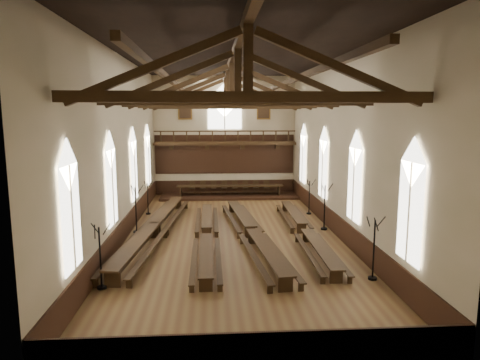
# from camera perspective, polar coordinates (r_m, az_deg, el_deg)

# --- Properties ---
(ground) EXTENTS (26.00, 26.00, 0.00)m
(ground) POSITION_cam_1_polar(r_m,az_deg,el_deg) (24.43, -1.01, -7.52)
(ground) COLOR brown
(ground) RESTS_ON ground
(room_walls) EXTENTS (26.00, 26.00, 26.00)m
(room_walls) POSITION_cam_1_polar(r_m,az_deg,el_deg) (23.44, -1.06, 7.81)
(room_walls) COLOR #C5B095
(room_walls) RESTS_ON ground
(wainscot_band) EXTENTS (12.00, 26.00, 1.20)m
(wainscot_band) POSITION_cam_1_polar(r_m,az_deg,el_deg) (24.27, -1.02, -6.16)
(wainscot_band) COLOR black
(wainscot_band) RESTS_ON ground
(side_windows) EXTENTS (11.85, 19.80, 4.50)m
(side_windows) POSITION_cam_1_polar(r_m,az_deg,el_deg) (23.65, -1.04, 1.21)
(side_windows) COLOR white
(side_windows) RESTS_ON room_walls
(end_window) EXTENTS (2.80, 0.12, 3.80)m
(end_window) POSITION_cam_1_polar(r_m,az_deg,el_deg) (36.33, -2.06, 9.39)
(end_window) COLOR white
(end_window) RESTS_ON room_walls
(minstrels_gallery) EXTENTS (11.80, 1.24, 3.70)m
(minstrels_gallery) POSITION_cam_1_polar(r_m,az_deg,el_deg) (36.21, -2.02, 4.14)
(minstrels_gallery) COLOR #322310
(minstrels_gallery) RESTS_ON room_walls
(portraits) EXTENTS (7.75, 0.09, 1.45)m
(portraits) POSITION_cam_1_polar(r_m,az_deg,el_deg) (36.32, -2.06, 9.20)
(portraits) COLOR brown
(portraits) RESTS_ON room_walls
(roof_trusses) EXTENTS (11.70, 25.70, 2.80)m
(roof_trusses) POSITION_cam_1_polar(r_m,az_deg,el_deg) (23.47, -1.07, 12.10)
(roof_trusses) COLOR #322310
(roof_trusses) RESTS_ON room_walls
(refectory_row_a) EXTENTS (2.41, 15.15, 0.82)m
(refectory_row_a) POSITION_cam_1_polar(r_m,az_deg,el_deg) (24.71, -11.35, -6.07)
(refectory_row_a) COLOR #322310
(refectory_row_a) RESTS_ON ground
(refectory_row_b) EXTENTS (1.38, 13.62, 0.67)m
(refectory_row_b) POSITION_cam_1_polar(r_m,az_deg,el_deg) (23.28, -4.48, -7.13)
(refectory_row_b) COLOR #322310
(refectory_row_b) RESTS_ON ground
(refectory_row_c) EXTENTS (2.19, 14.52, 0.75)m
(refectory_row_c) POSITION_cam_1_polar(r_m,az_deg,el_deg) (23.47, 1.53, -6.82)
(refectory_row_c) COLOR #322310
(refectory_row_c) RESTS_ON ground
(refectory_row_d) EXTENTS (1.47, 13.71, 0.67)m
(refectory_row_d) POSITION_cam_1_polar(r_m,az_deg,el_deg) (24.32, 8.62, -6.49)
(refectory_row_d) COLOR #322310
(refectory_row_d) RESTS_ON ground
(dais) EXTENTS (11.40, 2.85, 0.19)m
(dais) POSITION_cam_1_polar(r_m,az_deg,el_deg) (35.50, -1.34, -2.17)
(dais) COLOR black
(dais) RESTS_ON ground
(high_table) EXTENTS (8.78, 1.11, 0.82)m
(high_table) POSITION_cam_1_polar(r_m,az_deg,el_deg) (35.36, -1.34, -0.91)
(high_table) COLOR #322310
(high_table) RESTS_ON dais
(high_chairs) EXTENTS (6.77, 0.47, 1.06)m
(high_chairs) POSITION_cam_1_polar(r_m,az_deg,el_deg) (36.21, -1.40, -0.86)
(high_chairs) COLOR #322310
(high_chairs) RESTS_ON dais
(candelabrum_left_near) EXTENTS (0.78, 0.80, 2.67)m
(candelabrum_left_near) POSITION_cam_1_polar(r_m,az_deg,el_deg) (18.09, -18.06, -11.24)
(candelabrum_left_near) COLOR black
(candelabrum_left_near) RESTS_ON ground
(candelabrum_left_mid) EXTENTS (0.78, 0.87, 2.84)m
(candelabrum_left_mid) POSITION_cam_1_polar(r_m,az_deg,el_deg) (25.66, -13.67, -4.97)
(candelabrum_left_mid) COLOR black
(candelabrum_left_mid) RESTS_ON ground
(candelabrum_left_far) EXTENTS (0.62, 0.71, 2.32)m
(candelabrum_left_far) POSITION_cam_1_polar(r_m,az_deg,el_deg) (30.15, -12.18, -3.17)
(candelabrum_left_far) COLOR black
(candelabrum_left_far) RESTS_ON ground
(candelabrum_right_near) EXTENTS (0.81, 0.80, 2.71)m
(candelabrum_right_near) POSITION_cam_1_polar(r_m,az_deg,el_deg) (18.96, 17.34, -10.23)
(candelabrum_right_near) COLOR black
(candelabrum_right_near) RESTS_ON ground
(candelabrum_right_mid) EXTENTS (0.79, 0.87, 2.85)m
(candelabrum_right_mid) POSITION_cam_1_polar(r_m,az_deg,el_deg) (26.07, 11.18, -4.67)
(candelabrum_right_mid) COLOR black
(candelabrum_right_mid) RESTS_ON ground
(candelabrum_right_far) EXTENTS (0.71, 0.74, 2.45)m
(candelabrum_right_far) POSITION_cam_1_polar(r_m,az_deg,el_deg) (29.88, 9.20, -3.11)
(candelabrum_right_far) COLOR black
(candelabrum_right_far) RESTS_ON ground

